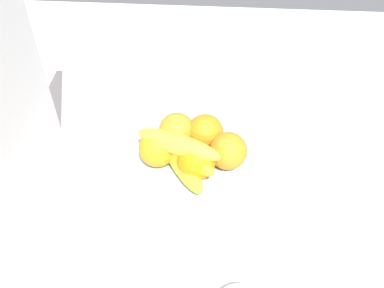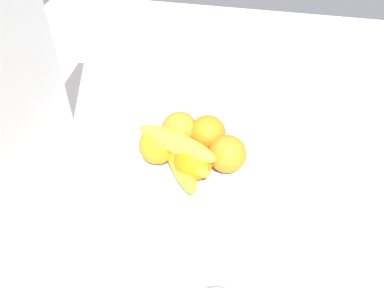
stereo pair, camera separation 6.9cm
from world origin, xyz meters
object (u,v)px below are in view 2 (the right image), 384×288
(orange_front_left, at_px, (208,133))
(orange_front_right, at_px, (180,129))
(orange_center, at_px, (157,145))
(orange_back_left, at_px, (193,161))
(banana_bunch, at_px, (178,152))
(cutting_board, at_px, (24,92))
(orange_back_right, at_px, (227,154))
(fruit_bowl, at_px, (192,169))

(orange_front_left, relative_size, orange_front_right, 1.00)
(orange_front_right, height_order, orange_center, same)
(orange_back_left, xyz_separation_m, banana_bunch, (0.01, 0.03, 0.01))
(orange_center, bearing_deg, cutting_board, 88.14)
(orange_back_right, bearing_deg, orange_back_left, 118.58)
(cutting_board, bearing_deg, orange_front_right, -84.62)
(orange_front_right, xyz_separation_m, banana_bunch, (-0.07, -0.01, 0.01))
(orange_front_right, bearing_deg, orange_front_left, -90.29)
(orange_front_left, relative_size, cutting_board, 0.20)
(orange_front_left, distance_m, banana_bunch, 0.08)
(fruit_bowl, relative_size, orange_back_right, 3.58)
(orange_center, relative_size, banana_bunch, 0.43)
(orange_back_right, bearing_deg, fruit_bowl, 81.36)
(banana_bunch, bearing_deg, orange_front_left, -32.75)
(orange_center, xyz_separation_m, orange_back_right, (0.00, -0.14, 0.00))
(fruit_bowl, bearing_deg, orange_back_right, -98.64)
(orange_front_right, xyz_separation_m, orange_back_left, (-0.08, -0.05, 0.00))
(orange_front_right, relative_size, orange_back_right, 1.00)
(orange_back_left, bearing_deg, fruit_bowl, 14.64)
(orange_back_left, xyz_separation_m, orange_back_right, (0.03, -0.06, 0.00))
(orange_back_right, relative_size, banana_bunch, 0.43)
(cutting_board, bearing_deg, orange_center, -95.65)
(orange_center, height_order, orange_back_right, same)
(fruit_bowl, bearing_deg, cutting_board, 90.99)
(fruit_bowl, height_order, orange_front_right, orange_front_right)
(orange_front_left, height_order, banana_bunch, banana_bunch)
(orange_back_left, relative_size, orange_back_right, 1.00)
(fruit_bowl, xyz_separation_m, banana_bunch, (-0.03, 0.02, 0.07))
(orange_back_right, height_order, banana_bunch, banana_bunch)
(fruit_bowl, distance_m, cutting_board, 0.36)
(orange_center, height_order, cutting_board, cutting_board)
(orange_back_left, relative_size, cutting_board, 0.20)
(orange_back_left, distance_m, orange_back_right, 0.07)
(orange_front_right, relative_size, orange_center, 1.00)
(orange_back_left, height_order, cutting_board, cutting_board)
(orange_front_right, height_order, cutting_board, cutting_board)
(orange_front_right, distance_m, orange_back_right, 0.12)
(orange_back_right, distance_m, banana_bunch, 0.09)
(orange_front_right, height_order, banana_bunch, banana_bunch)
(orange_front_left, bearing_deg, orange_front_right, 89.71)
(fruit_bowl, height_order, orange_front_left, orange_front_left)
(orange_front_left, bearing_deg, banana_bunch, 147.25)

